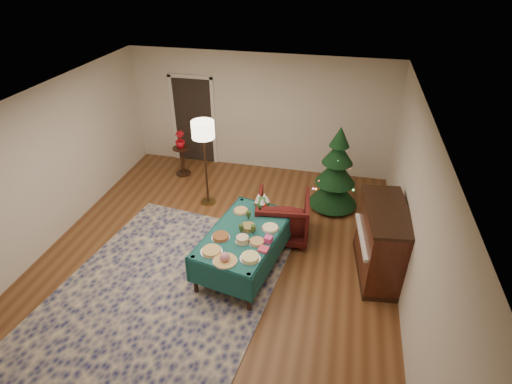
% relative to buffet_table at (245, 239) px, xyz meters
% --- Properties ---
extents(room_shell, '(7.00, 7.00, 7.00)m').
position_rel_buffet_table_xyz_m(room_shell, '(-0.54, 0.04, 0.77)').
color(room_shell, '#593319').
rests_on(room_shell, ground).
extents(doorway, '(1.08, 0.04, 2.16)m').
position_rel_buffet_table_xyz_m(doorway, '(-2.14, 3.52, 0.52)').
color(doorway, black).
rests_on(doorway, ground).
extents(rug, '(3.70, 4.57, 0.02)m').
position_rel_buffet_table_xyz_m(rug, '(-1.11, -0.89, -0.57)').
color(rug, '#131A49').
rests_on(rug, ground).
extents(buffet_table, '(1.42, 2.03, 0.72)m').
position_rel_buffet_table_xyz_m(buffet_table, '(0.00, 0.00, 0.00)').
color(buffet_table, black).
rests_on(buffet_table, ground).
extents(platter_0, '(0.33, 0.33, 0.05)m').
position_rel_buffet_table_xyz_m(platter_0, '(-0.37, -0.57, 0.16)').
color(platter_0, silver).
rests_on(platter_0, buffet_table).
extents(platter_1, '(0.36, 0.36, 0.16)m').
position_rel_buffet_table_xyz_m(platter_1, '(-0.11, -0.73, 0.20)').
color(platter_1, silver).
rests_on(platter_1, buffet_table).
extents(platter_2, '(0.31, 0.31, 0.06)m').
position_rel_buffet_table_xyz_m(platter_2, '(0.23, -0.60, 0.17)').
color(platter_2, silver).
rests_on(platter_2, buffet_table).
extents(platter_3, '(0.30, 0.30, 0.05)m').
position_rel_buffet_table_xyz_m(platter_3, '(-0.33, -0.22, 0.17)').
color(platter_3, silver).
rests_on(platter_3, buffet_table).
extents(platter_4, '(0.22, 0.22, 0.10)m').
position_rel_buffet_table_xyz_m(platter_4, '(0.03, -0.25, 0.19)').
color(platter_4, silver).
rests_on(platter_4, buffet_table).
extents(platter_5, '(0.26, 0.26, 0.04)m').
position_rel_buffet_table_xyz_m(platter_5, '(0.25, -0.21, 0.16)').
color(platter_5, silver).
rests_on(platter_5, buffet_table).
extents(platter_6, '(0.26, 0.26, 0.07)m').
position_rel_buffet_table_xyz_m(platter_6, '(0.03, 0.10, 0.18)').
color(platter_6, silver).
rests_on(platter_6, buffet_table).
extents(platter_7, '(0.29, 0.29, 0.04)m').
position_rel_buffet_table_xyz_m(platter_7, '(0.38, 0.18, 0.16)').
color(platter_7, silver).
rests_on(platter_7, buffet_table).
extents(platter_8, '(0.27, 0.27, 0.04)m').
position_rel_buffet_table_xyz_m(platter_8, '(-0.21, 0.54, 0.16)').
color(platter_8, silver).
rests_on(platter_8, buffet_table).
extents(goblet_0, '(0.08, 0.08, 0.17)m').
position_rel_buffet_table_xyz_m(goblet_0, '(-0.02, 0.34, 0.23)').
color(goblet_0, '#2D471E').
rests_on(goblet_0, buffet_table).
extents(goblet_1, '(0.08, 0.08, 0.17)m').
position_rel_buffet_table_xyz_m(goblet_1, '(0.15, -0.02, 0.23)').
color(goblet_1, '#2D471E').
rests_on(goblet_1, buffet_table).
extents(goblet_2, '(0.08, 0.08, 0.17)m').
position_rel_buffet_table_xyz_m(goblet_2, '(-0.05, -0.04, 0.23)').
color(goblet_2, '#2D471E').
rests_on(goblet_2, buffet_table).
extents(napkin_stack, '(0.17, 0.17, 0.04)m').
position_rel_buffet_table_xyz_m(napkin_stack, '(0.38, -0.37, 0.16)').
color(napkin_stack, '#D03958').
rests_on(napkin_stack, buffet_table).
extents(gift_box, '(0.14, 0.14, 0.10)m').
position_rel_buffet_table_xyz_m(gift_box, '(0.41, -0.15, 0.19)').
color(gift_box, '#DD3D82').
rests_on(gift_box, buffet_table).
extents(centerpiece, '(0.26, 0.26, 0.30)m').
position_rel_buffet_table_xyz_m(centerpiece, '(0.13, 0.71, 0.27)').
color(centerpiece, '#1E4C1E').
rests_on(centerpiece, buffet_table).
extents(armchair, '(1.01, 0.96, 0.94)m').
position_rel_buffet_table_xyz_m(armchair, '(0.46, 0.96, -0.11)').
color(armchair, '#400F0D').
rests_on(armchair, ground).
extents(floor_lamp, '(0.44, 0.44, 1.81)m').
position_rel_buffet_table_xyz_m(floor_lamp, '(-1.24, 1.72, 0.96)').
color(floor_lamp, '#A57F3F').
rests_on(floor_lamp, ground).
extents(side_table, '(0.38, 0.38, 0.68)m').
position_rel_buffet_table_xyz_m(side_table, '(-2.20, 2.77, -0.25)').
color(side_table, black).
rests_on(side_table, ground).
extents(potted_plant, '(0.22, 0.40, 0.22)m').
position_rel_buffet_table_xyz_m(potted_plant, '(-2.20, 2.77, 0.22)').
color(potted_plant, '#B50C16').
rests_on(potted_plant, side_table).
extents(christmas_tree, '(1.08, 1.08, 1.77)m').
position_rel_buffet_table_xyz_m(christmas_tree, '(1.31, 2.16, 0.22)').
color(christmas_tree, black).
rests_on(christmas_tree, ground).
extents(piano, '(0.82, 1.49, 1.23)m').
position_rel_buffet_table_xyz_m(piano, '(2.14, 0.38, 0.02)').
color(piano, black).
rests_on(piano, ground).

